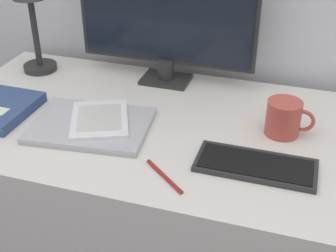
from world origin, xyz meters
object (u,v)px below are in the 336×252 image
object	(u,v)px
laptop	(91,125)
desk_lamp	(32,11)
ereader	(100,119)
pen	(164,176)
keyboard	(256,165)
monitor	(166,15)
coffee_mug	(284,118)

from	to	relation	value
laptop	desk_lamp	size ratio (longest dim) A/B	1.10
ereader	pen	distance (m)	0.29
keyboard	desk_lamp	world-z (taller)	desk_lamp
keyboard	desk_lamp	distance (m)	0.87
monitor	coffee_mug	world-z (taller)	monitor
laptop	coffee_mug	world-z (taller)	coffee_mug
desk_lamp	pen	xyz separation A→B (m)	(0.58, -0.44, -0.20)
laptop	pen	size ratio (longest dim) A/B	2.88
monitor	keyboard	world-z (taller)	monitor
keyboard	desk_lamp	size ratio (longest dim) A/B	0.93
monitor	desk_lamp	distance (m)	0.43
laptop	ereader	distance (m)	0.03
desk_lamp	coffee_mug	distance (m)	0.85
desk_lamp	coffee_mug	bearing A→B (deg)	-11.60
ereader	desk_lamp	xyz separation A→B (m)	(-0.35, 0.28, 0.18)
monitor	desk_lamp	bearing A→B (deg)	-173.87
monitor	keyboard	bearing A→B (deg)	-48.36
desk_lamp	ereader	bearing A→B (deg)	-38.74
laptop	desk_lamp	bearing A→B (deg)	138.09
keyboard	ereader	bearing A→B (deg)	171.60
desk_lamp	coffee_mug	xyz separation A→B (m)	(0.82, -0.17, -0.15)
monitor	ereader	world-z (taller)	monitor
coffee_mug	keyboard	bearing A→B (deg)	-104.19
pen	coffee_mug	bearing A→B (deg)	49.35
coffee_mug	pen	xyz separation A→B (m)	(-0.24, -0.27, -0.04)
ereader	laptop	bearing A→B (deg)	-138.78
laptop	ereader	bearing A→B (deg)	41.22
ereader	desk_lamp	size ratio (longest dim) A/B	0.79
keyboard	laptop	size ratio (longest dim) A/B	0.85
laptop	coffee_mug	xyz separation A→B (m)	(0.49, 0.13, 0.04)
monitor	keyboard	distance (m)	0.56
keyboard	coffee_mug	distance (m)	0.18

